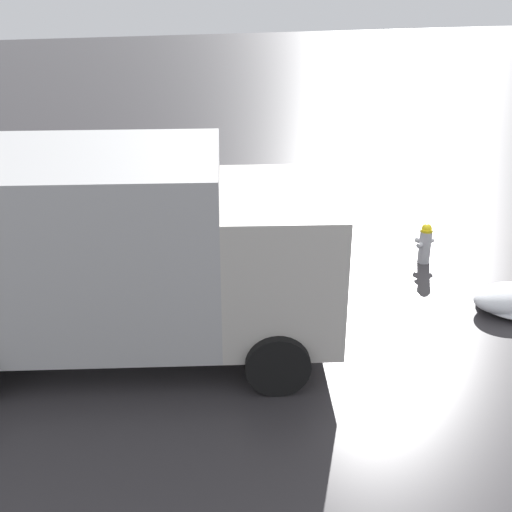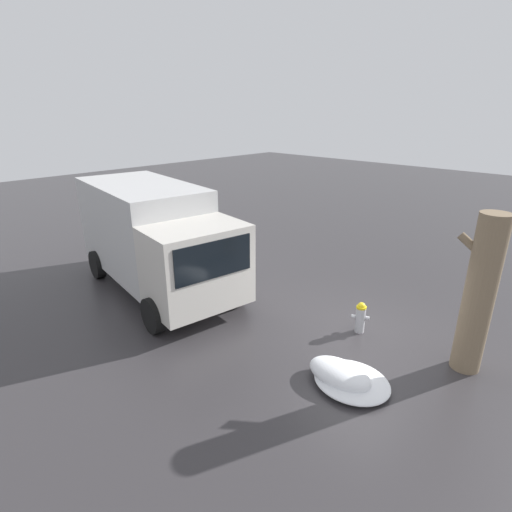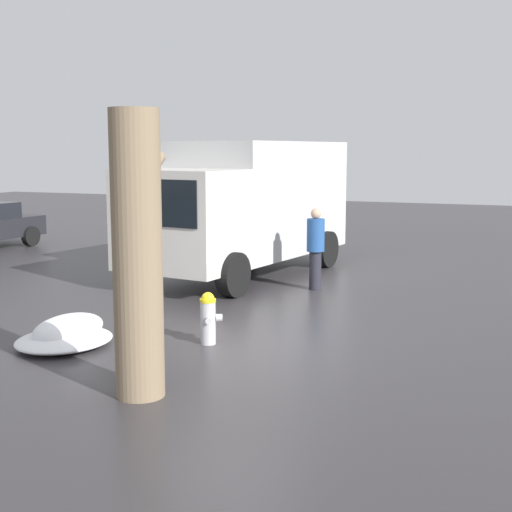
{
  "view_description": "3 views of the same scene",
  "coord_description": "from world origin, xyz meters",
  "px_view_note": "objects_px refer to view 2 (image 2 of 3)",
  "views": [
    {
      "loc": [
        5.46,
        11.42,
        5.96
      ],
      "look_at": [
        3.57,
        1.61,
        1.2
      ],
      "focal_mm": 50.0,
      "sensor_mm": 36.0,
      "label": 1
    },
    {
      "loc": [
        -4.1,
        7.93,
        5.17
      ],
      "look_at": [
        3.31,
        0.22,
        1.19
      ],
      "focal_mm": 28.0,
      "sensor_mm": 36.0,
      "label": 2
    },
    {
      "loc": [
        -9.32,
        -4.68,
        2.9
      ],
      "look_at": [
        2.58,
        0.3,
        0.97
      ],
      "focal_mm": 50.0,
      "sensor_mm": 36.0,
      "label": 3
    }
  ],
  "objects_px": {
    "fire_hydrant": "(360,317)",
    "pedestrian": "(235,250)",
    "tree_trunk": "(479,295)",
    "delivery_truck": "(154,235)"
  },
  "relations": [
    {
      "from": "tree_trunk",
      "to": "delivery_truck",
      "type": "relative_size",
      "value": 0.51
    },
    {
      "from": "pedestrian",
      "to": "fire_hydrant",
      "type": "bearing_deg",
      "value": -11.03
    },
    {
      "from": "tree_trunk",
      "to": "delivery_truck",
      "type": "height_order",
      "value": "tree_trunk"
    },
    {
      "from": "tree_trunk",
      "to": "delivery_truck",
      "type": "bearing_deg",
      "value": 15.18
    },
    {
      "from": "delivery_truck",
      "to": "pedestrian",
      "type": "bearing_deg",
      "value": 159.28
    },
    {
      "from": "pedestrian",
      "to": "tree_trunk",
      "type": "bearing_deg",
      "value": -8.06
    },
    {
      "from": "fire_hydrant",
      "to": "pedestrian",
      "type": "xyz_separation_m",
      "value": [
        4.63,
        -0.18,
        0.52
      ]
    },
    {
      "from": "fire_hydrant",
      "to": "pedestrian",
      "type": "height_order",
      "value": "pedestrian"
    },
    {
      "from": "delivery_truck",
      "to": "tree_trunk",
      "type": "bearing_deg",
      "value": 113.49
    },
    {
      "from": "tree_trunk",
      "to": "pedestrian",
      "type": "bearing_deg",
      "value": 0.78
    }
  ]
}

